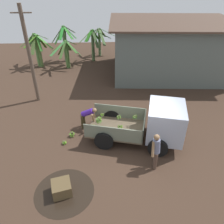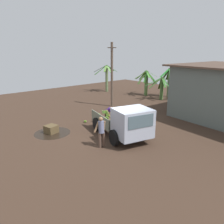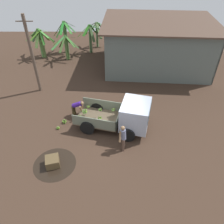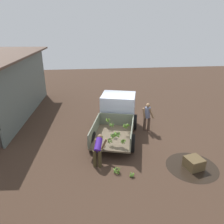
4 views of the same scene
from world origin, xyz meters
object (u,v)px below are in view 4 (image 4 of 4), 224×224
object	(u,v)px
wooden_crate_0	(194,163)
banana_bunch_on_ground_0	(117,170)
cargo_truck	(117,112)
person_worker_loading	(98,149)
banana_bunch_on_ground_1	(132,175)
person_foreground_visitor	(147,116)

from	to	relation	value
wooden_crate_0	banana_bunch_on_ground_0	bearing A→B (deg)	89.56
cargo_truck	person_worker_loading	size ratio (longest dim) A/B	3.85
cargo_truck	person_worker_loading	xyz separation A→B (m)	(-3.16, 1.24, -0.30)
person_worker_loading	banana_bunch_on_ground_1	size ratio (longest dim) A/B	5.76
person_foreground_visitor	banana_bunch_on_ground_1	xyz separation A→B (m)	(-3.84, 1.60, -0.81)
person_foreground_visitor	banana_bunch_on_ground_1	size ratio (longest dim) A/B	7.86
banana_bunch_on_ground_0	banana_bunch_on_ground_1	xyz separation A→B (m)	(-0.30, -0.56, -0.04)
cargo_truck	banana_bunch_on_ground_1	world-z (taller)	cargo_truck
banana_bunch_on_ground_1	wooden_crate_0	xyz separation A→B (m)	(0.27, -2.68, 0.14)
banana_bunch_on_ground_0	banana_bunch_on_ground_1	bearing A→B (deg)	-118.02
cargo_truck	banana_bunch_on_ground_1	size ratio (longest dim) A/B	22.16
banana_bunch_on_ground_1	wooden_crate_0	bearing A→B (deg)	-84.21
banana_bunch_on_ground_0	person_foreground_visitor	bearing A→B (deg)	-31.31
banana_bunch_on_ground_1	person_foreground_visitor	bearing A→B (deg)	-22.59
person_foreground_visitor	person_worker_loading	bearing A→B (deg)	-36.21
wooden_crate_0	person_foreground_visitor	bearing A→B (deg)	16.87
banana_bunch_on_ground_1	banana_bunch_on_ground_0	bearing A→B (deg)	61.98
cargo_truck	banana_bunch_on_ground_1	bearing A→B (deg)	-165.34
wooden_crate_0	cargo_truck	bearing A→B (deg)	34.47
cargo_truck	banana_bunch_on_ground_0	size ratio (longest dim) A/B	14.47
cargo_truck	person_foreground_visitor	distance (m)	1.66
person_foreground_visitor	banana_bunch_on_ground_0	world-z (taller)	person_foreground_visitor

